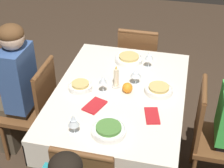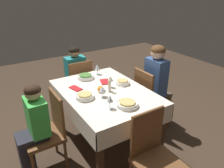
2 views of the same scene
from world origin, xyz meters
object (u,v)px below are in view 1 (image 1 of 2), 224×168
object	(u,v)px
wine_glass_west	(73,121)
napkin_spare_side	(152,116)
chair_south	(212,134)
bowl_west	(109,130)
candle_centerpiece	(116,79)
bowl_north	(80,86)
chair_east	(139,63)
wine_glass_north	(103,81)
bowl_east	(129,59)
chair_north	(35,107)
wine_glass_east	(149,56)
napkin_red_folded	(95,106)
bowl_south	(159,89)
orange_fruit	(127,88)
wine_glass_south	(136,73)
dining_table	(120,101)
person_adult_denim	(15,85)

from	to	relation	value
wine_glass_west	napkin_spare_side	distance (m)	0.54
chair_south	bowl_west	xyz separation A→B (m)	(-0.46, 0.68, 0.30)
napkin_spare_side	candle_centerpiece	bearing A→B (deg)	47.51
bowl_north	candle_centerpiece	distance (m)	0.27
chair_east	bowl_west	distance (m)	1.38
wine_glass_north	bowl_east	world-z (taller)	wine_glass_north
chair_south	bowl_north	world-z (taller)	chair_south
candle_centerpiece	chair_north	bearing A→B (deg)	93.81
wine_glass_west	wine_glass_east	bearing A→B (deg)	-20.94
bowl_east	napkin_red_folded	world-z (taller)	bowl_east
bowl_south	napkin_spare_side	bearing A→B (deg)	178.30
chair_east	orange_fruit	bearing A→B (deg)	93.41
chair_east	bowl_south	bearing A→B (deg)	108.11
wine_glass_south	napkin_red_folded	distance (m)	0.41
chair_north	bowl_west	distance (m)	0.92
orange_fruit	bowl_north	bearing A→B (deg)	97.31
wine_glass_north	napkin_red_folded	size ratio (longest dim) A/B	0.77
candle_centerpiece	napkin_red_folded	xyz separation A→B (m)	(-0.27, 0.09, -0.06)
bowl_west	candle_centerpiece	distance (m)	0.51
chair_east	orange_fruit	distance (m)	0.94
wine_glass_west	wine_glass_east	world-z (taller)	wine_glass_west
wine_glass_west	candle_centerpiece	bearing A→B (deg)	-14.17
dining_table	bowl_west	bearing A→B (deg)	-176.45
person_adult_denim	wine_glass_west	distance (m)	0.87
wine_glass_east	orange_fruit	distance (m)	0.39
bowl_north	napkin_spare_side	distance (m)	0.59
wine_glass_west	bowl_west	bearing A→B (deg)	-76.41
wine_glass_east	napkin_spare_side	xyz separation A→B (m)	(-0.61, -0.11, -0.10)
chair_south	candle_centerpiece	world-z (taller)	candle_centerpiece
dining_table	chair_south	world-z (taller)	chair_south
person_adult_denim	orange_fruit	xyz separation A→B (m)	(-0.00, -0.91, 0.12)
napkin_red_folded	wine_glass_east	bearing A→B (deg)	-25.99
dining_table	wine_glass_south	size ratio (longest dim) A/B	9.97
chair_south	bowl_west	world-z (taller)	chair_south
dining_table	wine_glass_south	bearing A→B (deg)	-39.22
bowl_east	napkin_red_folded	distance (m)	0.66
dining_table	candle_centerpiece	bearing A→B (deg)	38.61
candle_centerpiece	wine_glass_north	bearing A→B (deg)	143.56
bowl_east	orange_fruit	distance (m)	0.44
wine_glass_west	wine_glass_south	bearing A→B (deg)	-23.69
chair_east	wine_glass_west	distance (m)	1.46
chair_east	wine_glass_west	xyz separation A→B (m)	(-1.40, 0.18, 0.38)
bowl_north	chair_north	bearing A→B (deg)	83.57
napkin_spare_side	chair_south	bearing A→B (deg)	-61.98
bowl_south	candle_centerpiece	xyz separation A→B (m)	(0.00, 0.32, 0.04)
wine_glass_south	orange_fruit	size ratio (longest dim) A/B	1.73
wine_glass_west	bowl_east	bearing A→B (deg)	-9.84
person_adult_denim	wine_glass_south	size ratio (longest dim) A/B	9.27
chair_east	bowl_west	world-z (taller)	chair_east
bowl_east	orange_fruit	size ratio (longest dim) A/B	3.03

